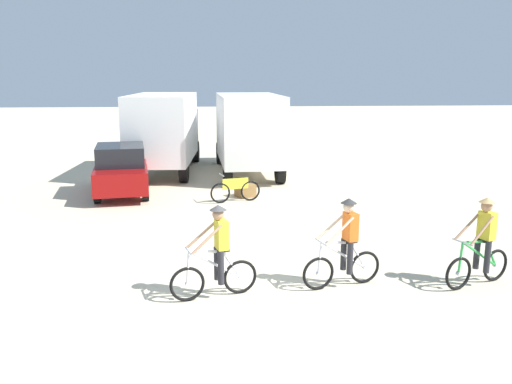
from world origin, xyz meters
TOP-DOWN VIEW (x-y plane):
  - ground_plane at (0.00, 0.00)m, footprint 120.00×120.00m
  - box_truck_avon_van at (-2.70, 13.75)m, footprint 2.71×6.86m
  - box_truck_white_box at (0.81, 13.13)m, footprint 2.72×6.86m
  - sedan_parked at (-3.87, 9.47)m, footprint 2.38×4.42m
  - cyclist_orange_shirt at (-0.50, 0.19)m, footprint 1.67×0.67m
  - cyclist_cowboy_hat at (2.05, 0.55)m, footprint 1.68×0.65m
  - cyclist_near_camera at (4.79, 0.42)m, footprint 1.62×0.79m
  - bicycle_spare at (0.11, 7.97)m, footprint 1.68×0.63m
  - supply_crate at (0.48, 8.72)m, footprint 0.77×0.77m

SIDE VIEW (x-z plane):
  - ground_plane at x=0.00m, z-range 0.00..0.00m
  - supply_crate at x=0.48m, z-range 0.00..0.44m
  - bicycle_spare at x=0.11m, z-range -0.09..0.88m
  - cyclist_orange_shirt at x=-0.50m, z-range -0.06..1.76m
  - cyclist_cowboy_hat at x=2.05m, z-range -0.06..1.76m
  - cyclist_near_camera at x=4.79m, z-range -0.06..1.76m
  - sedan_parked at x=-3.87m, z-range 0.00..1.76m
  - box_truck_avon_van at x=-2.70m, z-range 0.20..3.55m
  - box_truck_white_box at x=0.81m, z-range 0.20..3.55m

